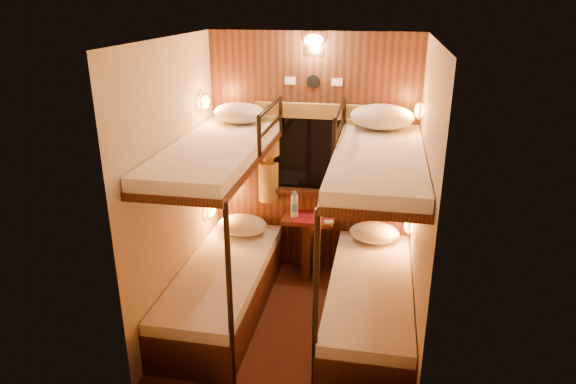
% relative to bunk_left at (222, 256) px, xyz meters
% --- Properties ---
extents(floor, '(2.10, 2.10, 0.00)m').
position_rel_bunk_left_xyz_m(floor, '(0.65, -0.07, -0.56)').
color(floor, '#3B1910').
rests_on(floor, ground).
extents(ceiling, '(2.10, 2.10, 0.00)m').
position_rel_bunk_left_xyz_m(ceiling, '(0.65, -0.07, 1.84)').
color(ceiling, silver).
rests_on(ceiling, wall_back).
extents(wall_back, '(2.40, 0.00, 2.40)m').
position_rel_bunk_left_xyz_m(wall_back, '(0.65, 0.98, 0.64)').
color(wall_back, '#C6B293').
rests_on(wall_back, floor).
extents(wall_front, '(2.40, 0.00, 2.40)m').
position_rel_bunk_left_xyz_m(wall_front, '(0.65, -1.12, 0.64)').
color(wall_front, '#C6B293').
rests_on(wall_front, floor).
extents(wall_left, '(0.00, 2.40, 2.40)m').
position_rel_bunk_left_xyz_m(wall_left, '(-0.35, -0.07, 0.64)').
color(wall_left, '#C6B293').
rests_on(wall_left, floor).
extents(wall_right, '(0.00, 2.40, 2.40)m').
position_rel_bunk_left_xyz_m(wall_right, '(1.65, -0.07, 0.64)').
color(wall_right, '#C6B293').
rests_on(wall_right, floor).
extents(back_panel, '(2.00, 0.03, 2.40)m').
position_rel_bunk_left_xyz_m(back_panel, '(0.65, 0.97, 0.64)').
color(back_panel, black).
rests_on(back_panel, floor).
extents(bunk_left, '(0.72, 1.90, 1.82)m').
position_rel_bunk_left_xyz_m(bunk_left, '(0.00, 0.00, 0.00)').
color(bunk_left, black).
rests_on(bunk_left, floor).
extents(bunk_right, '(0.72, 1.90, 1.82)m').
position_rel_bunk_left_xyz_m(bunk_right, '(1.30, 0.00, 0.00)').
color(bunk_right, black).
rests_on(bunk_right, floor).
extents(window, '(1.00, 0.12, 0.79)m').
position_rel_bunk_left_xyz_m(window, '(0.65, 0.94, 0.62)').
color(window, black).
rests_on(window, back_panel).
extents(curtains, '(1.10, 0.22, 1.00)m').
position_rel_bunk_left_xyz_m(curtains, '(0.65, 0.90, 0.71)').
color(curtains, olive).
rests_on(curtains, back_panel).
extents(back_fixtures, '(0.54, 0.09, 0.48)m').
position_rel_bunk_left_xyz_m(back_fixtures, '(0.65, 0.93, 1.69)').
color(back_fixtures, black).
rests_on(back_fixtures, back_panel).
extents(reading_lamps, '(2.00, 0.20, 1.25)m').
position_rel_bunk_left_xyz_m(reading_lamps, '(0.65, 0.63, 0.68)').
color(reading_lamps, orange).
rests_on(reading_lamps, wall_left).
extents(table, '(0.50, 0.34, 0.66)m').
position_rel_bunk_left_xyz_m(table, '(0.65, 0.78, -0.14)').
color(table, '#531313').
rests_on(table, floor).
extents(bottle_left, '(0.08, 0.08, 0.27)m').
position_rel_bunk_left_xyz_m(bottle_left, '(0.51, 0.76, 0.21)').
color(bottle_left, '#99BFE5').
rests_on(bottle_left, table).
extents(bottle_right, '(0.06, 0.06, 0.22)m').
position_rel_bunk_left_xyz_m(bottle_right, '(0.76, 0.81, 0.19)').
color(bottle_right, '#99BFE5').
rests_on(bottle_right, table).
extents(sachet_a, '(0.11, 0.09, 0.01)m').
position_rel_bunk_left_xyz_m(sachet_a, '(0.86, 0.69, 0.09)').
color(sachet_a, silver).
rests_on(sachet_a, table).
extents(sachet_b, '(0.10, 0.09, 0.01)m').
position_rel_bunk_left_xyz_m(sachet_b, '(0.85, 0.87, 0.09)').
color(sachet_b, silver).
rests_on(sachet_b, table).
extents(pillow_lower_left, '(0.50, 0.36, 0.20)m').
position_rel_bunk_left_xyz_m(pillow_lower_left, '(-0.00, 0.67, -0.00)').
color(pillow_lower_left, silver).
rests_on(pillow_lower_left, bunk_left).
extents(pillow_lower_right, '(0.48, 0.34, 0.19)m').
position_rel_bunk_left_xyz_m(pillow_lower_right, '(1.30, 0.74, -0.01)').
color(pillow_lower_right, silver).
rests_on(pillow_lower_right, bunk_right).
extents(pillow_upper_left, '(0.48, 0.35, 0.19)m').
position_rel_bunk_left_xyz_m(pillow_upper_left, '(-0.00, 0.69, 1.12)').
color(pillow_upper_left, silver).
rests_on(pillow_upper_left, bunk_left).
extents(pillow_upper_right, '(0.56, 0.40, 0.22)m').
position_rel_bunk_left_xyz_m(pillow_upper_right, '(1.30, 0.69, 1.14)').
color(pillow_upper_right, silver).
rests_on(pillow_upper_right, bunk_right).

